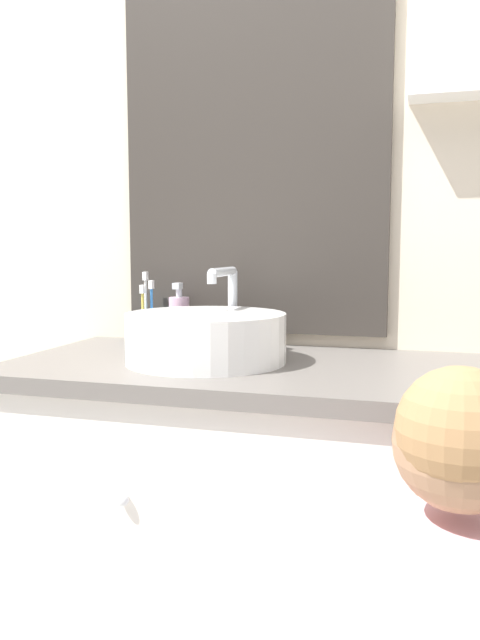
# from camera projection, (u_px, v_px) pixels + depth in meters

# --- Properties ---
(wall_back) EXTENTS (3.20, 0.18, 2.50)m
(wall_back) POSITION_uv_depth(u_px,v_px,m) (334.00, 154.00, 1.56)
(wall_back) COLOR beige
(wall_back) RESTS_ON ground_plane
(vanity_counter) EXTENTS (1.30, 0.56, 0.80)m
(vanity_counter) POSITION_uv_depth(u_px,v_px,m) (300.00, 544.00, 1.38)
(vanity_counter) COLOR silver
(vanity_counter) RESTS_ON ground_plane
(sink_basin) EXTENTS (0.35, 0.41, 0.21)m
(sink_basin) POSITION_uv_depth(u_px,v_px,m) (207.00, 336.00, 1.38)
(sink_basin) COLOR white
(sink_basin) RESTS_ON vanity_counter
(toothbrush_holder) EXTENTS (0.08, 0.08, 0.19)m
(toothbrush_holder) POSITION_uv_depth(u_px,v_px,m) (146.00, 328.00, 1.65)
(toothbrush_holder) COLOR #4C93C6
(toothbrush_holder) RESTS_ON vanity_counter
(soap_dispenser) EXTENTS (0.05, 0.05, 0.16)m
(soap_dispenser) POSITION_uv_depth(u_px,v_px,m) (179.00, 320.00, 1.63)
(soap_dispenser) COLOR #CCA3BC
(soap_dispenser) RESTS_ON vanity_counter
(child_figure) EXTENTS (0.29, 0.43, 0.91)m
(child_figure) POSITION_uv_depth(u_px,v_px,m) (455.00, 637.00, 0.84)
(child_figure) COLOR slate
(child_figure) RESTS_ON ground_plane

